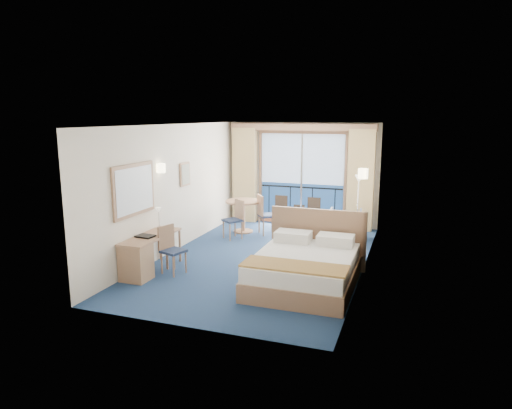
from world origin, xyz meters
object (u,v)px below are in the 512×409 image
Objects in this scene: nightstand at (353,248)px; floor_lamp at (358,190)px; armchair at (345,224)px; round_table at (243,208)px; table_chair_a at (265,212)px; bed at (305,267)px; desk at (139,258)px; table_chair_b at (235,217)px; desk_chair at (170,246)px.

nightstand is 2.11m from floor_lamp.
armchair is 0.51× the size of floor_lamp.
armchair is at bearing 6.08° from round_table.
table_chair_a is at bearing 147.26° from nightstand.
table_chair_a is at bearing 119.89° from bed.
armchair is 5.02m from desk.
desk is at bearing -167.56° from bed.
bed is 3.49m from table_chair_a.
bed is at bearing -52.98° from round_table.
round_table is (-2.92, 1.55, 0.31)m from nightstand.
floor_lamp is 1.70× the size of round_table.
floor_lamp reaches higher than table_chair_b.
nightstand is 3.56m from desk_chair.
table_chair_a is (0.77, 3.21, 0.05)m from desk_chair.
table_chair_a is (0.58, -0.05, -0.05)m from round_table.
armchair is 0.83× the size of table_chair_b.
table_chair_a is (1.15, 3.65, 0.17)m from desk.
nightstand is 3.32m from round_table.
floor_lamp is (0.26, 0.10, 0.80)m from armchair.
floor_lamp is 1.03× the size of desk.
desk_chair is 0.91× the size of table_chair_a.
armchair is 2.62m from table_chair_b.
desk_chair is (-2.69, -3.53, 0.15)m from armchair.
desk reaches higher than nightstand.
table_chair_a is (-2.18, -0.42, -0.59)m from floor_lamp.
table_chair_b is at bearing 99.79° from table_chair_a.
nightstand is 0.64× the size of table_chair_b.
round_table is at bearing 131.77° from table_chair_b.
round_table is (0.20, 3.26, 0.10)m from desk_chair.
armchair is at bearing 58.05° from table_chair_b.
desk is (-3.33, -4.07, -0.77)m from floor_lamp.
armchair is 4.44m from desk_chair.
table_chair_a is at bearing 2.81° from armchair.
round_table is 0.90× the size of table_chair_a.
table_chair_a is at bearing -4.56° from round_table.
round_table reaches higher than desk.
nightstand is 4.10m from desk.
table_chair_b is (0.04, -0.61, -0.08)m from round_table.
desk is 1.65× the size of round_table.
round_table is (-2.50, -0.27, 0.26)m from armchair.
desk_chair is at bearing -56.59° from table_chair_b.
table_chair_b is (-2.72, -0.98, -0.62)m from floor_lamp.
table_chair_b reaches higher than nightstand.
bed is 3.68× the size of nightstand.
nightstand is at bearing -28.01° from round_table.
desk is 3.15m from table_chair_b.
bed is 2.20× the size of table_chair_a.
table_chair_a is (-1.92, -0.31, 0.21)m from armchair.
table_chair_a reaches higher than nightstand.
desk_chair is at bearing -93.43° from round_table.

